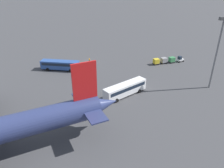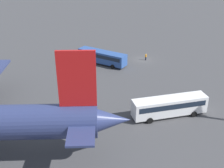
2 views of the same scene
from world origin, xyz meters
The scene contains 4 objects.
ground_plane centered at (0.00, 0.00, 0.00)m, with size 600.00×600.00×0.00m, color #424244.
shuttle_bus_near centered at (9.62, 4.28, 1.89)m, with size 12.64×7.35×3.14m.
shuttle_bus_far centered at (-6.09, 25.91, 2.00)m, with size 12.65×7.53×3.35m.
worker_person centered at (-0.78, 0.10, 0.87)m, with size 0.38×0.38×1.74m.
Camera 2 is at (-3.20, 67.30, 25.40)m, focal length 45.00 mm.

